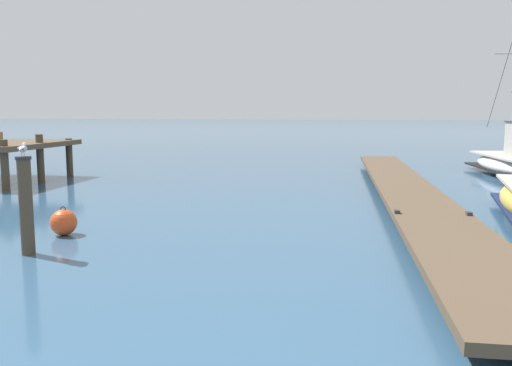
# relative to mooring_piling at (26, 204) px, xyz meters

# --- Properties ---
(floating_dock) EXTENTS (3.88, 23.74, 0.53)m
(floating_dock) POSITION_rel_mooring_piling_xyz_m (7.48, 8.48, -0.64)
(floating_dock) COLOR brown
(floating_dock) RESTS_ON ground
(mooring_piling) EXTENTS (0.30, 0.30, 1.94)m
(mooring_piling) POSITION_rel_mooring_piling_xyz_m (0.00, 0.00, 0.00)
(mooring_piling) COLOR #4C3D2D
(mooring_piling) RESTS_ON ground
(perched_seagull) EXTENTS (0.22, 0.37, 0.26)m
(perched_seagull) POSITION_rel_mooring_piling_xyz_m (0.00, -0.01, 1.08)
(perched_seagull) COLOR gold
(perched_seagull) RESTS_ON mooring_piling
(mooring_buoy) EXTENTS (0.60, 0.60, 0.67)m
(mooring_buoy) POSITION_rel_mooring_piling_xyz_m (-0.28, 1.62, -0.71)
(mooring_buoy) COLOR #E04C1E
(mooring_buoy) RESTS_ON ground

